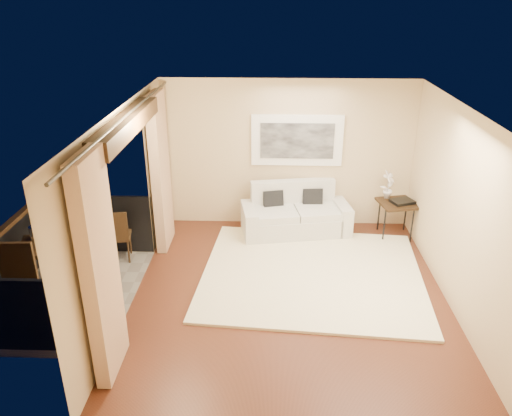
{
  "coord_description": "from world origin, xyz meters",
  "views": [
    {
      "loc": [
        -0.27,
        -6.12,
        4.1
      ],
      "look_at": [
        -0.51,
        0.77,
        1.05
      ],
      "focal_mm": 35.0,
      "sensor_mm": 36.0,
      "label": 1
    }
  ],
  "objects_px": {
    "side_table": "(397,205)",
    "ice_bucket": "(36,233)",
    "bistro_table": "(47,249)",
    "sofa": "(295,216)",
    "balcony_chair_near": "(16,277)",
    "orchid": "(388,185)",
    "balcony_chair_far": "(117,233)"
  },
  "relations": [
    {
      "from": "side_table",
      "to": "orchid",
      "type": "height_order",
      "value": "orchid"
    },
    {
      "from": "balcony_chair_far",
      "to": "balcony_chair_near",
      "type": "relative_size",
      "value": 0.83
    },
    {
      "from": "bistro_table",
      "to": "balcony_chair_far",
      "type": "relative_size",
      "value": 0.96
    },
    {
      "from": "side_table",
      "to": "ice_bucket",
      "type": "xyz_separation_m",
      "value": [
        -5.54,
        -1.93,
        0.33
      ]
    },
    {
      "from": "side_table",
      "to": "bistro_table",
      "type": "xyz_separation_m",
      "value": [
        -5.35,
        -2.06,
        0.15
      ]
    },
    {
      "from": "side_table",
      "to": "balcony_chair_far",
      "type": "relative_size",
      "value": 0.79
    },
    {
      "from": "balcony_chair_far",
      "to": "sofa",
      "type": "bearing_deg",
      "value": -167.75
    },
    {
      "from": "orchid",
      "to": "balcony_chair_far",
      "type": "xyz_separation_m",
      "value": [
        -4.52,
        -1.27,
        -0.39
      ]
    },
    {
      "from": "sofa",
      "to": "bistro_table",
      "type": "distance_m",
      "value": 4.19
    },
    {
      "from": "sofa",
      "to": "balcony_chair_near",
      "type": "distance_m",
      "value": 4.65
    },
    {
      "from": "sofa",
      "to": "balcony_chair_far",
      "type": "distance_m",
      "value": 3.13
    },
    {
      "from": "balcony_chair_far",
      "to": "balcony_chair_near",
      "type": "xyz_separation_m",
      "value": [
        -0.86,
        -1.54,
        0.12
      ]
    },
    {
      "from": "balcony_chair_far",
      "to": "orchid",
      "type": "bearing_deg",
      "value": -174.26
    },
    {
      "from": "orchid",
      "to": "bistro_table",
      "type": "distance_m",
      "value": 5.67
    },
    {
      "from": "orchid",
      "to": "ice_bucket",
      "type": "relative_size",
      "value": 2.58
    },
    {
      "from": "bistro_table",
      "to": "ice_bucket",
      "type": "relative_size",
      "value": 4.36
    },
    {
      "from": "orchid",
      "to": "side_table",
      "type": "bearing_deg",
      "value": -49.77
    },
    {
      "from": "ice_bucket",
      "to": "side_table",
      "type": "bearing_deg",
      "value": 19.19
    },
    {
      "from": "side_table",
      "to": "orchid",
      "type": "relative_size",
      "value": 1.38
    },
    {
      "from": "balcony_chair_near",
      "to": "ice_bucket",
      "type": "bearing_deg",
      "value": 86.7
    },
    {
      "from": "bistro_table",
      "to": "balcony_chair_near",
      "type": "relative_size",
      "value": 0.8
    },
    {
      "from": "balcony_chair_far",
      "to": "bistro_table",
      "type": "bearing_deg",
      "value": 44.88
    },
    {
      "from": "orchid",
      "to": "balcony_chair_far",
      "type": "bearing_deg",
      "value": -164.34
    },
    {
      "from": "sofa",
      "to": "balcony_chair_far",
      "type": "height_order",
      "value": "sofa"
    },
    {
      "from": "bistro_table",
      "to": "ice_bucket",
      "type": "height_order",
      "value": "ice_bucket"
    },
    {
      "from": "bistro_table",
      "to": "balcony_chair_far",
      "type": "height_order",
      "value": "balcony_chair_far"
    },
    {
      "from": "bistro_table",
      "to": "ice_bucket",
      "type": "bearing_deg",
      "value": 144.69
    },
    {
      "from": "side_table",
      "to": "ice_bucket",
      "type": "relative_size",
      "value": 3.55
    },
    {
      "from": "bistro_table",
      "to": "orchid",
      "type": "bearing_deg",
      "value": 23.23
    },
    {
      "from": "balcony_chair_near",
      "to": "bistro_table",
      "type": "bearing_deg",
      "value": 69.19
    },
    {
      "from": "sofa",
      "to": "orchid",
      "type": "distance_m",
      "value": 1.74
    },
    {
      "from": "balcony_chair_near",
      "to": "sofa",
      "type": "bearing_deg",
      "value": 32.67
    }
  ]
}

